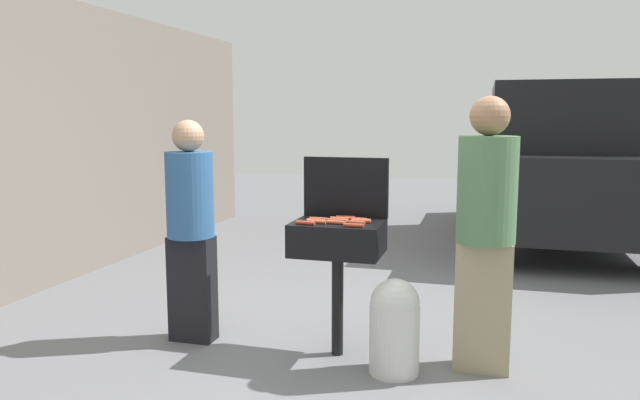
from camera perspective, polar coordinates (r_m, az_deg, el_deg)
The scene contains 21 objects.
ground_plane at distance 4.49m, azimuth 1.21°, elevation -13.43°, with size 24.00×24.00×0.00m, color slate.
house_wall_side at distance 6.55m, azimuth -23.57°, elevation 5.05°, with size 0.24×8.00×2.77m, color slate.
bbq_grill at distance 4.11m, azimuth 1.67°, elevation -4.04°, with size 0.60×0.44×0.93m.
grill_lid_open at distance 4.26m, azimuth 2.42°, elevation 1.20°, with size 0.60×0.05×0.42m, color black.
hot_dog_0 at distance 4.05m, azimuth 3.86°, elevation -1.98°, with size 0.03×0.03×0.13m, color #C6593D.
hot_dog_1 at distance 3.99m, azimuth 3.33°, elevation -2.12°, with size 0.03×0.03×0.13m, color #B74C33.
hot_dog_2 at distance 4.07m, azimuth 1.70°, elevation -1.93°, with size 0.03×0.03×0.13m, color #C6593D.
hot_dog_3 at distance 4.12m, azimuth 3.53°, elevation -1.81°, with size 0.03×0.03×0.13m, color #AD4228.
hot_dog_4 at distance 4.18m, azimuth 2.41°, elevation -1.65°, with size 0.03×0.03×0.13m, color #AD4228.
hot_dog_5 at distance 4.08m, azimuth 3.89°, elevation -1.91°, with size 0.03×0.03×0.13m, color #AD4228.
hot_dog_6 at distance 4.13m, azimuth 1.86°, elevation -1.76°, with size 0.03×0.03×0.13m, color #C6593D.
hot_dog_7 at distance 4.06m, azimuth -0.37°, elevation -1.93°, with size 0.03×0.03×0.13m, color #B74C33.
hot_dog_8 at distance 4.01m, azimuth -0.33°, elevation -2.05°, with size 0.03×0.03×0.13m, color #C6593D.
hot_dog_9 at distance 3.89m, azimuth 3.16°, elevation -2.39°, with size 0.03×0.03×0.13m, color #AD4228.
hot_dog_10 at distance 3.99m, azimuth 1.48°, elevation -2.11°, with size 0.03×0.03×0.13m, color #C6593D.
hot_dog_11 at distance 3.98m, azimuth -1.38°, elevation -2.15°, with size 0.03×0.03×0.13m, color #AD4228.
hot_dog_12 at distance 4.12m, azimuth -0.13°, elevation -1.80°, with size 0.03×0.03×0.13m, color #B74C33.
propane_tank at distance 3.97m, azimuth 7.01°, elevation -11.50°, with size 0.32×0.32×0.62m.
person_left at distance 4.46m, azimuth -12.03°, elevation -2.11°, with size 0.34×0.34×1.61m.
person_right at distance 3.97m, azimuth 15.28°, elevation -2.26°, with size 0.37×0.37×1.76m.
parked_minivan at distance 8.51m, azimuth 21.63°, elevation 3.25°, with size 2.09×4.43×2.02m.
Camera 1 is at (1.06, -4.05, 1.64)m, focal length 34.14 mm.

